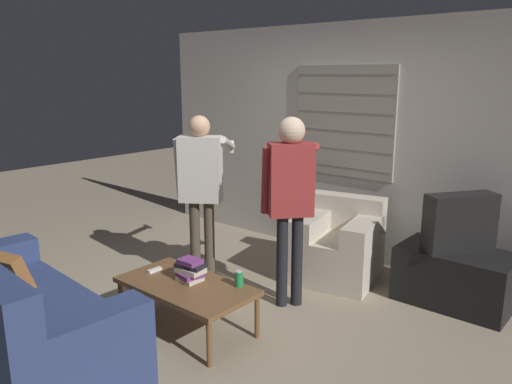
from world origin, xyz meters
TOP-DOWN VIEW (x-y plane):
  - ground_plane at (0.00, 0.00)m, footprint 16.00×16.00m
  - wall_back at (0.00, 2.03)m, footprint 5.20×0.08m
  - couch_blue at (-0.57, -1.40)m, footprint 2.02×1.01m
  - armchair_beige at (0.35, 1.40)m, footprint 0.91×0.92m
  - coffee_table at (-0.02, -0.30)m, footprint 1.11×0.60m
  - tv_stand at (1.45, 1.56)m, footprint 0.96×0.58m
  - tv at (1.45, 1.56)m, footprint 0.53×0.63m
  - person_left_standing at (-0.61, 0.45)m, footprint 0.50×0.82m
  - person_right_standing at (0.33, 0.60)m, footprint 0.49×0.74m
  - book_stack at (-0.04, -0.23)m, footprint 0.25×0.21m
  - soda_can at (0.33, -0.06)m, footprint 0.07×0.07m
  - spare_remote at (-0.42, -0.30)m, footprint 0.04×0.13m

SIDE VIEW (x-z plane):
  - ground_plane at x=0.00m, z-range 0.00..0.00m
  - tv_stand at x=1.45m, z-range 0.00..0.50m
  - couch_blue at x=-0.57m, z-range -0.12..0.79m
  - armchair_beige at x=0.35m, z-range -0.06..0.74m
  - coffee_table at x=-0.02m, z-range 0.16..0.56m
  - spare_remote at x=-0.42m, z-range 0.39..0.42m
  - soda_can at x=0.33m, z-range 0.39..0.52m
  - book_stack at x=-0.04m, z-range 0.39..0.58m
  - tv at x=1.45m, z-range 0.50..1.01m
  - person_left_standing at x=-0.61m, z-range 0.22..1.86m
  - person_right_standing at x=0.33m, z-range 0.22..1.90m
  - wall_back at x=0.00m, z-range 0.01..2.56m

